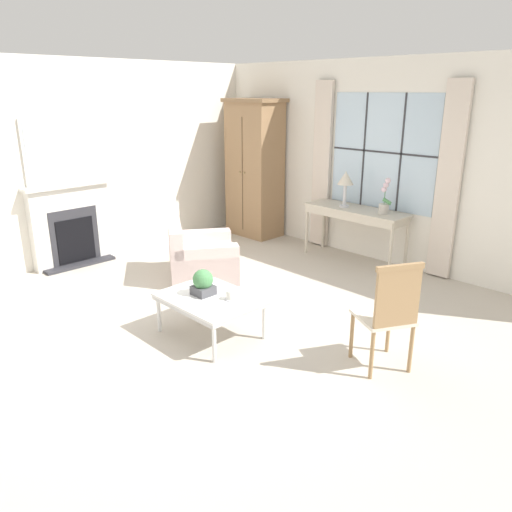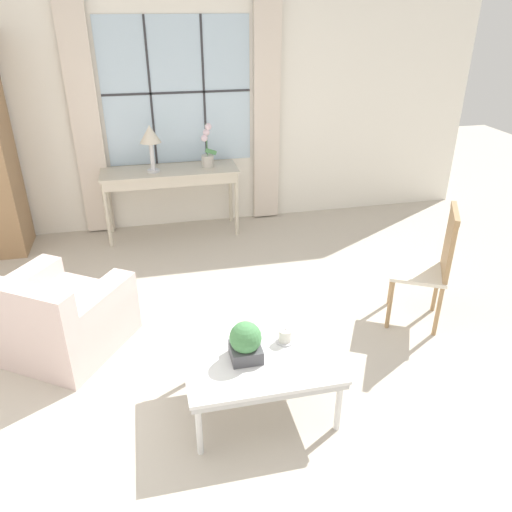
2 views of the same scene
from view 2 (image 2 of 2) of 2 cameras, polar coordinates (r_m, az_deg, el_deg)
ground_plane at (r=3.75m, az=-3.38°, el=-14.03°), size 14.00×14.00×0.00m
wall_back_windowed at (r=5.93m, az=-8.88°, el=16.46°), size 7.20×0.14×2.80m
console_table at (r=5.77m, az=-9.79°, el=8.90°), size 1.52×0.49×0.78m
table_lamp at (r=5.60m, az=-12.00°, el=13.19°), size 0.23×0.23×0.51m
potted_orchid at (r=5.75m, az=-5.59°, el=11.81°), size 0.18×0.14×0.49m
armchair_upholstered at (r=4.22m, az=-21.95°, el=-6.73°), size 1.24×1.22×0.73m
side_chair_wooden at (r=4.30m, az=19.54°, el=-0.50°), size 0.60×0.60×1.03m
coffee_table at (r=3.32m, az=0.34°, el=-11.77°), size 0.98×0.75×0.42m
potted_plant_small at (r=3.19m, az=-1.20°, el=-9.77°), size 0.21×0.21×0.26m
pillar_candle at (r=3.38m, az=3.34°, el=-9.17°), size 0.12×0.12×0.11m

